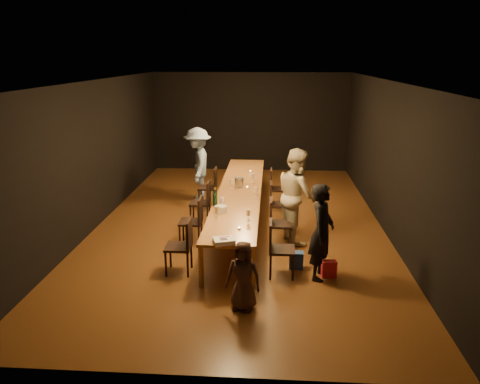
# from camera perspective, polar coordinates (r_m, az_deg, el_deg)

# --- Properties ---
(ground) EXTENTS (10.00, 10.00, 0.00)m
(ground) POSITION_cam_1_polar(r_m,az_deg,el_deg) (10.08, -0.04, -3.88)
(ground) COLOR #4A2A12
(ground) RESTS_ON ground
(room_shell) EXTENTS (6.04, 10.04, 3.02)m
(room_shell) POSITION_cam_1_polar(r_m,az_deg,el_deg) (9.57, -0.04, 7.88)
(room_shell) COLOR black
(room_shell) RESTS_ON ground
(table) EXTENTS (0.90, 6.00, 0.75)m
(table) POSITION_cam_1_polar(r_m,az_deg,el_deg) (9.86, -0.04, -0.05)
(table) COLOR #9A5F2C
(table) RESTS_ON ground
(chair_right_0) EXTENTS (0.42, 0.42, 0.93)m
(chair_right_0) POSITION_cam_1_polar(r_m,az_deg,el_deg) (7.66, 5.13, -6.92)
(chair_right_0) COLOR black
(chair_right_0) RESTS_ON ground
(chair_right_1) EXTENTS (0.42, 0.42, 0.93)m
(chair_right_1) POSITION_cam_1_polar(r_m,az_deg,el_deg) (8.78, 4.98, -3.84)
(chair_right_1) COLOR black
(chair_right_1) RESTS_ON ground
(chair_right_2) EXTENTS (0.42, 0.42, 0.93)m
(chair_right_2) POSITION_cam_1_polar(r_m,az_deg,el_deg) (9.91, 4.87, -1.45)
(chair_right_2) COLOR black
(chair_right_2) RESTS_ON ground
(chair_right_3) EXTENTS (0.42, 0.42, 0.93)m
(chair_right_3) POSITION_cam_1_polar(r_m,az_deg,el_deg) (11.06, 4.78, 0.44)
(chair_right_3) COLOR black
(chair_right_3) RESTS_ON ground
(chair_left_0) EXTENTS (0.42, 0.42, 0.93)m
(chair_left_0) POSITION_cam_1_polar(r_m,az_deg,el_deg) (7.80, -7.53, -6.56)
(chair_left_0) COLOR black
(chair_left_0) RESTS_ON ground
(chair_left_1) EXTENTS (0.42, 0.42, 0.93)m
(chair_left_1) POSITION_cam_1_polar(r_m,az_deg,el_deg) (8.90, -6.04, -3.58)
(chair_left_1) COLOR black
(chair_left_1) RESTS_ON ground
(chair_left_2) EXTENTS (0.42, 0.42, 0.93)m
(chair_left_2) POSITION_cam_1_polar(r_m,az_deg,el_deg) (10.02, -4.89, -1.26)
(chair_left_2) COLOR black
(chair_left_2) RESTS_ON ground
(chair_left_3) EXTENTS (0.42, 0.42, 0.93)m
(chair_left_3) POSITION_cam_1_polar(r_m,az_deg,el_deg) (11.16, -3.98, 0.60)
(chair_left_3) COLOR black
(chair_left_3) RESTS_ON ground
(woman_birthday) EXTENTS (0.54, 0.66, 1.58)m
(woman_birthday) POSITION_cam_1_polar(r_m,az_deg,el_deg) (7.55, 9.93, -4.82)
(woman_birthday) COLOR black
(woman_birthday) RESTS_ON ground
(woman_tan) EXTENTS (0.92, 1.05, 1.82)m
(woman_tan) POSITION_cam_1_polar(r_m,az_deg,el_deg) (9.02, 6.92, -0.38)
(woman_tan) COLOR beige
(woman_tan) RESTS_ON ground
(man_blue) EXTENTS (0.85, 1.26, 1.81)m
(man_blue) POSITION_cam_1_polar(r_m,az_deg,el_deg) (11.59, -5.15, 3.40)
(man_blue) COLOR #809EC7
(man_blue) RESTS_ON ground
(child) EXTENTS (0.55, 0.41, 1.02)m
(child) POSITION_cam_1_polar(r_m,az_deg,el_deg) (6.66, 0.40, -10.17)
(child) COLOR #432C25
(child) RESTS_ON ground
(gift_bag_red) EXTENTS (0.25, 0.16, 0.28)m
(gift_bag_red) POSITION_cam_1_polar(r_m,az_deg,el_deg) (7.84, 10.80, -9.20)
(gift_bag_red) COLOR red
(gift_bag_red) RESTS_ON ground
(gift_bag_blue) EXTENTS (0.25, 0.18, 0.30)m
(gift_bag_blue) POSITION_cam_1_polar(r_m,az_deg,el_deg) (8.05, 6.89, -8.25)
(gift_bag_blue) COLOR #2549A3
(gift_bag_blue) RESTS_ON ground
(birthday_cake) EXTENTS (0.38, 0.34, 0.07)m
(birthday_cake) POSITION_cam_1_polar(r_m,az_deg,el_deg) (7.11, -1.97, -5.97)
(birthday_cake) COLOR white
(birthday_cake) RESTS_ON table
(plate_stack) EXTENTS (0.28, 0.28, 0.12)m
(plate_stack) POSITION_cam_1_polar(r_m,az_deg,el_deg) (8.44, -2.36, -2.13)
(plate_stack) COLOR silver
(plate_stack) RESTS_ON table
(champagne_bottle) EXTENTS (0.11, 0.11, 0.36)m
(champagne_bottle) POSITION_cam_1_polar(r_m,az_deg,el_deg) (8.79, -3.06, -0.57)
(champagne_bottle) COLOR black
(champagne_bottle) RESTS_ON table
(ice_bucket) EXTENTS (0.22, 0.22, 0.21)m
(ice_bucket) POSITION_cam_1_polar(r_m,az_deg,el_deg) (10.06, -0.09, 1.19)
(ice_bucket) COLOR #AAAAAE
(ice_bucket) RESTS_ON table
(wineglass_0) EXTENTS (0.06, 0.06, 0.21)m
(wineglass_0) POSITION_cam_1_polar(r_m,az_deg,el_deg) (8.17, -2.71, -2.46)
(wineglass_0) COLOR beige
(wineglass_0) RESTS_ON table
(wineglass_1) EXTENTS (0.06, 0.06, 0.21)m
(wineglass_1) POSITION_cam_1_polar(r_m,az_deg,el_deg) (8.01, 1.00, -2.84)
(wineglass_1) COLOR beige
(wineglass_1) RESTS_ON table
(wineglass_2) EXTENTS (0.06, 0.06, 0.21)m
(wineglass_2) POSITION_cam_1_polar(r_m,az_deg,el_deg) (8.69, -2.19, -1.30)
(wineglass_2) COLOR silver
(wineglass_2) RESTS_ON table
(wineglass_3) EXTENTS (0.06, 0.06, 0.21)m
(wineglass_3) POSITION_cam_1_polar(r_m,az_deg,el_deg) (9.34, 1.96, -0.02)
(wineglass_3) COLOR beige
(wineglass_3) RESTS_ON table
(wineglass_4) EXTENTS (0.06, 0.06, 0.21)m
(wineglass_4) POSITION_cam_1_polar(r_m,az_deg,el_deg) (9.94, -1.03, 0.98)
(wineglass_4) COLOR silver
(wineglass_4) RESTS_ON table
(wineglass_5) EXTENTS (0.06, 0.06, 0.21)m
(wineglass_5) POSITION_cam_1_polar(r_m,az_deg,el_deg) (10.44, 1.58, 1.73)
(wineglass_5) COLOR silver
(wineglass_5) RESTS_ON table
(tealight_near) EXTENTS (0.05, 0.05, 0.03)m
(tealight_near) POSITION_cam_1_polar(r_m,az_deg,el_deg) (7.65, -0.09, -4.47)
(tealight_near) COLOR #B2B7B2
(tealight_near) RESTS_ON table
(tealight_mid) EXTENTS (0.05, 0.05, 0.03)m
(tealight_mid) POSITION_cam_1_polar(r_m,az_deg,el_deg) (9.99, 0.88, 0.55)
(tealight_mid) COLOR #B2B7B2
(tealight_mid) RESTS_ON table
(tealight_far) EXTENTS (0.05, 0.05, 0.03)m
(tealight_far) POSITION_cam_1_polar(r_m,az_deg,el_deg) (11.38, 1.26, 2.51)
(tealight_far) COLOR #B2B7B2
(tealight_far) RESTS_ON table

